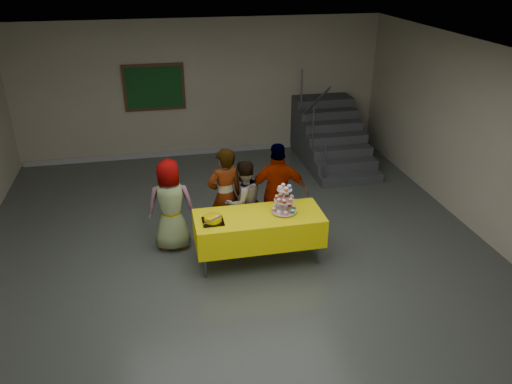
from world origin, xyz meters
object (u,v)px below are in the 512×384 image
(bear_cake, at_px, (213,218))
(schoolchild_a, at_px, (171,205))
(bake_table, at_px, (259,228))
(schoolchild_c, at_px, (244,202))
(cupcake_stand, at_px, (284,202))
(schoolchild_b, at_px, (225,196))
(schoolchild_d, at_px, (278,193))
(noticeboard, at_px, (154,88))
(staircase, at_px, (329,138))

(bear_cake, xyz_separation_m, schoolchild_a, (-0.56, 0.72, -0.09))
(bake_table, distance_m, schoolchild_c, 0.66)
(cupcake_stand, xyz_separation_m, schoolchild_c, (-0.49, 0.63, -0.26))
(bear_cake, bearing_deg, schoolchild_b, 68.57)
(schoolchild_b, bearing_deg, bear_cake, 55.87)
(schoolchild_d, bearing_deg, schoolchild_c, -0.32)
(bear_cake, xyz_separation_m, schoolchild_d, (1.10, 0.61, -0.01))
(schoolchild_d, relative_size, noticeboard, 1.26)
(bear_cake, height_order, schoolchild_c, schoolchild_c)
(schoolchild_a, xyz_separation_m, schoolchild_c, (1.13, -0.01, -0.05))
(staircase, bearing_deg, schoolchild_c, -129.12)
(bear_cake, distance_m, schoolchild_d, 1.26)
(bear_cake, height_order, staircase, staircase)
(cupcake_stand, relative_size, schoolchild_b, 0.28)
(schoolchild_a, bearing_deg, schoolchild_c, -176.84)
(staircase, xyz_separation_m, noticeboard, (-3.72, 0.84, 1.11))
(bake_table, relative_size, schoolchild_c, 1.38)
(schoolchild_b, bearing_deg, schoolchild_d, 158.22)
(schoolchild_a, bearing_deg, cupcake_stand, 162.19)
(schoolchild_a, bearing_deg, schoolchild_b, -174.65)
(schoolchild_c, bearing_deg, schoolchild_d, 149.74)
(bake_table, bearing_deg, noticeboard, 106.14)
(schoolchild_b, height_order, schoolchild_d, schoolchild_d)
(staircase, relative_size, noticeboard, 1.85)
(bear_cake, distance_m, noticeboard, 4.72)
(bake_table, bearing_deg, schoolchild_d, 51.98)
(bear_cake, bearing_deg, schoolchild_a, 128.01)
(schoolchild_a, bearing_deg, noticeboard, -84.97)
(schoolchild_c, distance_m, schoolchild_d, 0.56)
(schoolchild_a, distance_m, noticeboard, 4.00)
(schoolchild_a, distance_m, schoolchild_b, 0.85)
(schoolchild_b, relative_size, staircase, 0.66)
(bake_table, bearing_deg, cupcake_stand, 1.45)
(bake_table, bearing_deg, schoolchild_a, 152.20)
(schoolchild_a, xyz_separation_m, schoolchild_b, (0.85, 0.02, 0.06))
(cupcake_stand, bearing_deg, schoolchild_a, 158.33)
(noticeboard, bearing_deg, schoolchild_d, -66.51)
(bake_table, height_order, schoolchild_b, schoolchild_b)
(bake_table, height_order, schoolchild_a, schoolchild_a)
(cupcake_stand, xyz_separation_m, staircase, (2.02, 3.71, -0.46))
(cupcake_stand, xyz_separation_m, schoolchild_a, (-1.62, 0.64, -0.21))
(cupcake_stand, distance_m, noticeboard, 4.90)
(schoolchild_d, xyz_separation_m, staircase, (1.97, 3.17, -0.33))
(schoolchild_c, distance_m, staircase, 3.98)
(bake_table, relative_size, noticeboard, 1.45)
(cupcake_stand, bearing_deg, bear_cake, -176.10)
(bear_cake, xyz_separation_m, noticeboard, (-0.64, 4.62, 0.77))
(bake_table, height_order, schoolchild_d, schoolchild_d)
(staircase, distance_m, noticeboard, 3.97)
(schoolchild_a, xyz_separation_m, noticeboard, (-0.08, 3.90, 0.86))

